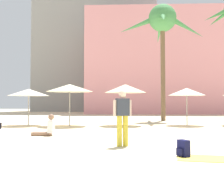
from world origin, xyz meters
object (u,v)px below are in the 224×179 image
object	(u,v)px
person_near_left	(122,115)
cafe_umbrella_3	(187,92)
palm_tree_far_left	(162,23)
person_far_right	(47,128)
cafe_umbrella_0	(70,88)
beach_towel	(216,159)
cafe_umbrella_5	(29,92)
cafe_umbrella_6	(125,89)
backpack	(183,149)

from	to	relation	value
person_near_left	cafe_umbrella_3	bearing A→B (deg)	135.12
palm_tree_far_left	cafe_umbrella_3	distance (m)	7.09
cafe_umbrella_3	person_far_right	distance (m)	9.17
cafe_umbrella_0	person_far_right	size ratio (longest dim) A/B	3.06
beach_towel	cafe_umbrella_5	bearing A→B (deg)	128.09
cafe_umbrella_5	person_far_right	distance (m)	6.20
cafe_umbrella_3	beach_towel	world-z (taller)	cafe_umbrella_3
cafe_umbrella_6	beach_towel	xyz separation A→B (m)	(2.10, -10.23, -2.20)
palm_tree_far_left	person_far_right	distance (m)	13.88
backpack	person_near_left	distance (m)	2.39
backpack	cafe_umbrella_6	bearing A→B (deg)	-110.59
cafe_umbrella_6	person_near_left	bearing A→B (deg)	-91.00
cafe_umbrella_0	person_near_left	distance (m)	8.55
person_far_right	backpack	bearing A→B (deg)	135.38
beach_towel	palm_tree_far_left	bearing A→B (deg)	87.04
cafe_umbrella_0	backpack	distance (m)	10.80
backpack	person_far_right	xyz separation A→B (m)	(-4.63, 4.49, 0.11)
cafe_umbrella_6	person_near_left	distance (m)	8.36
cafe_umbrella_5	backpack	xyz separation A→B (m)	(7.21, -9.86, -1.79)
cafe_umbrella_6	person_near_left	xyz separation A→B (m)	(-0.14, -8.27, -1.25)
cafe_umbrella_3	cafe_umbrella_5	xyz separation A→B (m)	(-9.54, -0.36, -0.03)
cafe_umbrella_0	cafe_umbrella_5	size ratio (longest dim) A/B	1.13
cafe_umbrella_0	beach_towel	world-z (taller)	cafe_umbrella_0
cafe_umbrella_0	person_near_left	xyz separation A→B (m)	(3.14, -7.85, -1.27)
palm_tree_far_left	cafe_umbrella_6	bearing A→B (deg)	-121.32
palm_tree_far_left	cafe_umbrella_6	world-z (taller)	palm_tree_far_left
cafe_umbrella_3	person_far_right	size ratio (longest dim) A/B	2.51
cafe_umbrella_6	person_near_left	world-z (taller)	cafe_umbrella_6
cafe_umbrella_0	cafe_umbrella_3	bearing A→B (deg)	5.58
palm_tree_far_left	beach_towel	bearing A→B (deg)	-92.96
beach_towel	person_near_left	xyz separation A→B (m)	(-2.25, 1.96, 0.95)
cafe_umbrella_5	beach_towel	world-z (taller)	cafe_umbrella_5
cafe_umbrella_3	cafe_umbrella_0	bearing A→B (deg)	-174.42
cafe_umbrella_3	beach_towel	distance (m)	10.80
backpack	cafe_umbrella_0	bearing A→B (deg)	-92.41
cafe_umbrella_6	palm_tree_far_left	bearing A→B (deg)	58.68
cafe_umbrella_3	cafe_umbrella_6	bearing A→B (deg)	-175.98
person_far_right	cafe_umbrella_0	bearing A→B (deg)	-90.12
palm_tree_far_left	cafe_umbrella_0	distance (m)	9.59
cafe_umbrella_5	backpack	size ratio (longest dim) A/B	5.77
cafe_umbrella_6	person_far_right	size ratio (longest dim) A/B	2.77
cafe_umbrella_3	cafe_umbrella_5	distance (m)	9.54
palm_tree_far_left	person_near_left	bearing A→B (deg)	-103.09
cafe_umbrella_0	person_near_left	bearing A→B (deg)	-68.19
person_near_left	person_far_right	bearing A→B (deg)	-152.65
palm_tree_far_left	cafe_umbrella_3	size ratio (longest dim) A/B	3.98
cafe_umbrella_6	person_near_left	size ratio (longest dim) A/B	1.42
palm_tree_far_left	cafe_umbrella_3	world-z (taller)	palm_tree_far_left
backpack	person_far_right	distance (m)	6.44
cafe_umbrella_0	cafe_umbrella_3	xyz separation A→B (m)	(6.98, 0.68, -0.21)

